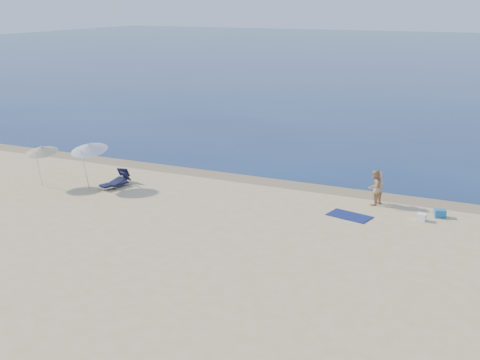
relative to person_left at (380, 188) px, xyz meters
name	(u,v)px	position (x,y,z in m)	size (l,w,h in m)	color
sea	(456,56)	(-4.28, 81.79, -0.79)	(240.00, 160.00, 0.01)	navy
wet_sand_strip	(301,186)	(-4.28, 1.19, -0.79)	(240.00, 1.60, 0.00)	#847254
person_left	(380,188)	(0.00, 0.00, 0.00)	(0.58, 0.38, 1.58)	#E19D7E
person_right	(375,187)	(-0.19, -0.24, 0.06)	(0.83, 0.65, 1.70)	tan
beach_towel	(349,216)	(-0.82, -2.29, -0.78)	(1.90, 1.05, 0.03)	#101951
white_bag	(422,217)	(2.21, -1.51, -0.63)	(0.37, 0.32, 0.32)	white
blue_cooler	(440,213)	(2.89, -0.73, -0.62)	(0.49, 0.35, 0.35)	#1E68A4
umbrella_near	(89,147)	(-14.16, -3.48, 1.31)	(1.90, 1.93, 2.48)	silver
umbrella_far	(41,150)	(-16.57, -4.29, 1.13)	(1.80, 1.83, 2.25)	silver
lounger_left	(118,180)	(-13.06, -2.65, -0.51)	(0.86, 1.82, 0.77)	#121632
lounger_right	(116,182)	(-12.94, -3.04, -0.53)	(1.12, 1.72, 0.72)	#121532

